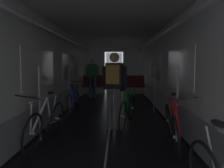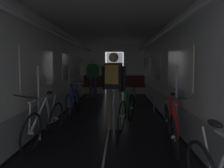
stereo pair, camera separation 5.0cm
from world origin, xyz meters
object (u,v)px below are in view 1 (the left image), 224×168
at_px(bicycle_red, 172,125).
at_px(bench_seat_far_left, 93,84).
at_px(bench_seat_far_right, 134,84).
at_px(bicycle_blue, 74,102).
at_px(bicycle_green_in_aisle, 127,110).
at_px(bicycle_white, 46,122).
at_px(person_cyclist_aisle, 114,83).
at_px(person_standing_near_bench, 93,75).

bearing_deg(bicycle_red, bench_seat_far_left, 108.04).
relative_size(bench_seat_far_right, bicycle_blue, 0.58).
relative_size(bench_seat_far_right, bicycle_green_in_aisle, 0.59).
xyz_separation_m(bicycle_blue, bicycle_green_in_aisle, (1.47, -1.13, 0.00)).
xyz_separation_m(bicycle_white, person_cyclist_aisle, (1.22, 0.90, 0.63)).
bearing_deg(bicycle_white, bench_seat_far_left, 87.99).
height_order(bench_seat_far_left, bicycle_white, same).
bearing_deg(person_cyclist_aisle, person_standing_near_bench, 101.73).
bearing_deg(bench_seat_far_left, bench_seat_far_right, 0.00).
bearing_deg(bench_seat_far_left, person_cyclist_aisle, -79.07).
distance_m(bicycle_red, person_cyclist_aisle, 1.58).
xyz_separation_m(bench_seat_far_left, bicycle_blue, (-0.16, -3.82, -0.18)).
bearing_deg(person_standing_near_bench, bench_seat_far_right, 11.83).
bearing_deg(bench_seat_far_right, bench_seat_far_left, 180.00).
bearing_deg(bicycle_green_in_aisle, bicycle_white, -142.42).
distance_m(bicycle_blue, bicycle_white, 2.30).
distance_m(bench_seat_far_right, person_cyclist_aisle, 5.29).
height_order(bench_seat_far_right, bicycle_red, same).
xyz_separation_m(bicycle_red, person_standing_near_bench, (-2.03, 5.85, 0.59)).
relative_size(bicycle_white, bicycle_green_in_aisle, 1.02).
bearing_deg(bicycle_red, bench_seat_far_right, 92.10).
distance_m(bicycle_blue, bicycle_red, 3.26).
distance_m(bench_seat_far_left, person_cyclist_aisle, 5.33).
height_order(person_cyclist_aisle, bicycle_green_in_aisle, person_cyclist_aisle).
bearing_deg(person_standing_near_bench, person_cyclist_aisle, -78.27).
xyz_separation_m(bench_seat_far_right, person_standing_near_bench, (-1.80, -0.38, 0.41)).
relative_size(bicycle_blue, bicycle_red, 1.00).
bearing_deg(bench_seat_far_left, bicycle_red, -71.96).
bearing_deg(bicycle_blue, bicycle_green_in_aisle, -37.44).
relative_size(bicycle_white, person_standing_near_bench, 1.00).
bearing_deg(person_cyclist_aisle, bicycle_blue, 129.85).
relative_size(bicycle_red, bicycle_white, 1.00).
relative_size(bicycle_red, person_cyclist_aisle, 1.00).
height_order(bench_seat_far_left, bicycle_red, same).
bearing_deg(person_cyclist_aisle, bicycle_green_in_aisle, 42.01).
xyz_separation_m(bicycle_blue, person_standing_near_bench, (0.16, 3.44, 0.59)).
distance_m(person_cyclist_aisle, bicycle_green_in_aisle, 0.75).
xyz_separation_m(bicycle_blue, bicycle_red, (2.19, -2.41, -0.00)).
distance_m(bicycle_blue, person_standing_near_bench, 3.49).
height_order(bicycle_red, person_standing_near_bench, person_standing_near_bench).
bearing_deg(bicycle_blue, bench_seat_far_left, 87.60).
relative_size(bicycle_blue, bicycle_green_in_aisle, 1.02).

